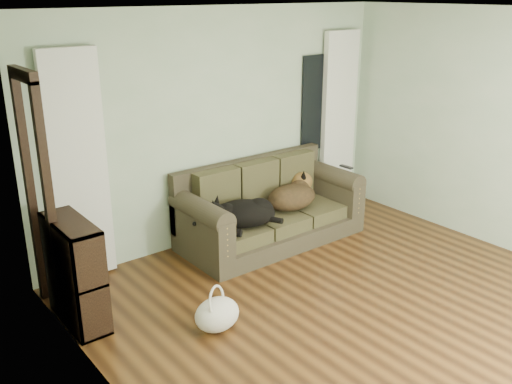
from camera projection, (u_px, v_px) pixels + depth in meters
floor at (386, 324)px, 4.98m from camera, size 5.00×5.00×0.00m
ceiling at (414, 13)px, 4.10m from camera, size 5.00×5.00×0.00m
wall_back at (221, 126)px, 6.40m from camera, size 4.50×0.04×2.60m
wall_left at (145, 262)px, 3.24m from camera, size 0.04×5.00×2.60m
curtain_left at (79, 169)px, 5.41m from camera, size 0.55×0.08×2.25m
curtain_right at (338, 119)px, 7.43m from camera, size 0.55×0.08×2.25m
window_pane at (317, 103)px, 7.18m from camera, size 0.50×0.03×1.20m
door_casing at (40, 201)px, 4.88m from camera, size 0.07×0.60×2.10m
sofa at (271, 204)px, 6.48m from camera, size 2.10×0.91×0.86m
dog_black_lab at (241, 215)px, 6.09m from camera, size 0.82×0.75×0.29m
dog_shepherd at (293, 195)px, 6.63m from camera, size 0.74×0.57×0.30m
tv_remote at (346, 167)px, 6.88m from camera, size 0.06×0.19×0.02m
tote_bag at (217, 313)px, 4.84m from camera, size 0.46×0.39×0.29m
bookshelf at (75, 270)px, 4.86m from camera, size 0.36×0.78×0.94m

